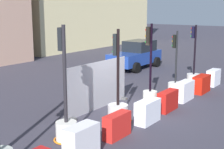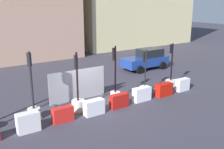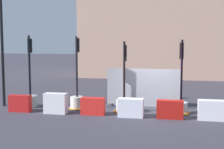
{
  "view_description": "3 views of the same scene",
  "coord_description": "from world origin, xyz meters",
  "px_view_note": "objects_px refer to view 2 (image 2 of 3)",
  "views": [
    {
      "loc": [
        -10.38,
        -6.32,
        3.93
      ],
      "look_at": [
        -0.99,
        0.42,
        1.56
      ],
      "focal_mm": 52.59,
      "sensor_mm": 36.0,
      "label": 1
    },
    {
      "loc": [
        -7.09,
        -11.85,
        5.64
      ],
      "look_at": [
        1.27,
        0.47,
        1.5
      ],
      "focal_mm": 41.26,
      "sensor_mm": 36.0,
      "label": 2
    },
    {
      "loc": [
        0.99,
        -14.54,
        3.27
      ],
      "look_at": [
        -2.02,
        0.66,
        1.63
      ],
      "focal_mm": 52.19,
      "sensor_mm": 36.0,
      "label": 3
    }
  ],
  "objects_px": {
    "traffic_light_2": "(78,102)",
    "construction_barrier_4": "(119,101)",
    "construction_barrier_2": "(63,115)",
    "construction_barrier_7": "(182,85)",
    "construction_barrier_1": "(28,122)",
    "construction_barrier_3": "(94,107)",
    "construction_barrier_5": "(142,94)",
    "traffic_light_3": "(115,91)",
    "car_blue_estate": "(146,59)",
    "traffic_light_4": "(145,88)",
    "traffic_light_1": "(34,108)",
    "construction_barrier_6": "(164,90)",
    "traffic_light_5": "(171,80)"
  },
  "relations": [
    {
      "from": "traffic_light_1",
      "to": "construction_barrier_5",
      "type": "xyz_separation_m",
      "value": [
        6.12,
        -1.11,
        -0.2
      ]
    },
    {
      "from": "construction_barrier_7",
      "to": "car_blue_estate",
      "type": "height_order",
      "value": "car_blue_estate"
    },
    {
      "from": "construction_barrier_2",
      "to": "construction_barrier_7",
      "type": "bearing_deg",
      "value": -0.61
    },
    {
      "from": "construction_barrier_2",
      "to": "construction_barrier_4",
      "type": "distance_m",
      "value": 3.35
    },
    {
      "from": "traffic_light_4",
      "to": "construction_barrier_3",
      "type": "height_order",
      "value": "traffic_light_4"
    },
    {
      "from": "traffic_light_4",
      "to": "car_blue_estate",
      "type": "xyz_separation_m",
      "value": [
        4.37,
        4.82,
        0.48
      ]
    },
    {
      "from": "traffic_light_1",
      "to": "traffic_light_2",
      "type": "relative_size",
      "value": 1.07
    },
    {
      "from": "traffic_light_1",
      "to": "construction_barrier_4",
      "type": "bearing_deg",
      "value": -14.91
    },
    {
      "from": "traffic_light_4",
      "to": "traffic_light_5",
      "type": "bearing_deg",
      "value": 2.26
    },
    {
      "from": "traffic_light_1",
      "to": "construction_barrier_2",
      "type": "bearing_deg",
      "value": -46.16
    },
    {
      "from": "traffic_light_1",
      "to": "car_blue_estate",
      "type": "bearing_deg",
      "value": 21.82
    },
    {
      "from": "traffic_light_2",
      "to": "construction_barrier_6",
      "type": "relative_size",
      "value": 2.81
    },
    {
      "from": "traffic_light_2",
      "to": "construction_barrier_5",
      "type": "distance_m",
      "value": 3.88
    },
    {
      "from": "construction_barrier_6",
      "to": "construction_barrier_7",
      "type": "height_order",
      "value": "construction_barrier_7"
    },
    {
      "from": "traffic_light_4",
      "to": "construction_barrier_3",
      "type": "relative_size",
      "value": 2.66
    },
    {
      "from": "construction_barrier_2",
      "to": "traffic_light_2",
      "type": "bearing_deg",
      "value": 33.8
    },
    {
      "from": "construction_barrier_1",
      "to": "construction_barrier_3",
      "type": "height_order",
      "value": "construction_barrier_1"
    },
    {
      "from": "construction_barrier_1",
      "to": "construction_barrier_6",
      "type": "relative_size",
      "value": 0.88
    },
    {
      "from": "traffic_light_4",
      "to": "construction_barrier_1",
      "type": "height_order",
      "value": "traffic_light_4"
    },
    {
      "from": "construction_barrier_2",
      "to": "car_blue_estate",
      "type": "bearing_deg",
      "value": 28.72
    },
    {
      "from": "construction_barrier_1",
      "to": "construction_barrier_3",
      "type": "distance_m",
      "value": 3.4
    },
    {
      "from": "traffic_light_1",
      "to": "car_blue_estate",
      "type": "height_order",
      "value": "traffic_light_1"
    },
    {
      "from": "construction_barrier_5",
      "to": "construction_barrier_7",
      "type": "xyz_separation_m",
      "value": [
        3.46,
        -0.09,
        -0.01
      ]
    },
    {
      "from": "traffic_light_3",
      "to": "construction_barrier_1",
      "type": "distance_m",
      "value": 5.61
    },
    {
      "from": "traffic_light_2",
      "to": "construction_barrier_7",
      "type": "relative_size",
      "value": 3.26
    },
    {
      "from": "traffic_light_2",
      "to": "construction_barrier_3",
      "type": "relative_size",
      "value": 2.98
    },
    {
      "from": "construction_barrier_1",
      "to": "construction_barrier_6",
      "type": "xyz_separation_m",
      "value": [
        8.48,
        -0.06,
        -0.05
      ]
    },
    {
      "from": "traffic_light_3",
      "to": "car_blue_estate",
      "type": "height_order",
      "value": "traffic_light_3"
    },
    {
      "from": "traffic_light_4",
      "to": "construction_barrier_3",
      "type": "bearing_deg",
      "value": -167.13
    },
    {
      "from": "traffic_light_1",
      "to": "construction_barrier_1",
      "type": "bearing_deg",
      "value": -118.79
    },
    {
      "from": "traffic_light_5",
      "to": "car_blue_estate",
      "type": "height_order",
      "value": "traffic_light_5"
    },
    {
      "from": "traffic_light_2",
      "to": "traffic_light_5",
      "type": "bearing_deg",
      "value": 1.16
    },
    {
      "from": "traffic_light_3",
      "to": "construction_barrier_3",
      "type": "relative_size",
      "value": 3.05
    },
    {
      "from": "construction_barrier_5",
      "to": "construction_barrier_7",
      "type": "height_order",
      "value": "construction_barrier_5"
    },
    {
      "from": "traffic_light_4",
      "to": "traffic_light_5",
      "type": "distance_m",
      "value": 2.48
    },
    {
      "from": "construction_barrier_5",
      "to": "car_blue_estate",
      "type": "distance_m",
      "value": 7.87
    },
    {
      "from": "construction_barrier_1",
      "to": "construction_barrier_6",
      "type": "height_order",
      "value": "construction_barrier_1"
    },
    {
      "from": "traffic_light_2",
      "to": "car_blue_estate",
      "type": "height_order",
      "value": "traffic_light_2"
    },
    {
      "from": "traffic_light_1",
      "to": "traffic_light_4",
      "type": "bearing_deg",
      "value": -1.77
    },
    {
      "from": "traffic_light_5",
      "to": "construction_barrier_1",
      "type": "bearing_deg",
      "value": -174.22
    },
    {
      "from": "traffic_light_1",
      "to": "construction_barrier_4",
      "type": "height_order",
      "value": "traffic_light_1"
    },
    {
      "from": "traffic_light_1",
      "to": "traffic_light_3",
      "type": "xyz_separation_m",
      "value": [
        4.87,
        -0.13,
        -0.04
      ]
    },
    {
      "from": "traffic_light_4",
      "to": "construction_barrier_4",
      "type": "distance_m",
      "value": 2.88
    },
    {
      "from": "traffic_light_1",
      "to": "construction_barrier_3",
      "type": "distance_m",
      "value": 3.03
    },
    {
      "from": "construction_barrier_4",
      "to": "construction_barrier_5",
      "type": "relative_size",
      "value": 0.96
    },
    {
      "from": "traffic_light_2",
      "to": "construction_barrier_5",
      "type": "bearing_deg",
      "value": -12.54
    },
    {
      "from": "construction_barrier_3",
      "to": "construction_barrier_5",
      "type": "height_order",
      "value": "construction_barrier_5"
    },
    {
      "from": "construction_barrier_1",
      "to": "construction_barrier_3",
      "type": "relative_size",
      "value": 0.94
    },
    {
      "from": "traffic_light_2",
      "to": "construction_barrier_4",
      "type": "relative_size",
      "value": 2.92
    },
    {
      "from": "traffic_light_3",
      "to": "construction_barrier_3",
      "type": "height_order",
      "value": "traffic_light_3"
    }
  ]
}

